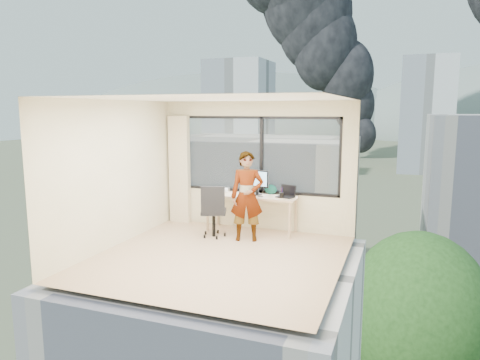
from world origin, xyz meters
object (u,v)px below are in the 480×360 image
at_px(handbag, 271,189).
at_px(laptop, 285,192).
at_px(person, 247,196).
at_px(chair, 214,210).
at_px(desk, 251,213).
at_px(game_console, 222,190).
at_px(monitor, 257,182).

bearing_deg(handbag, laptop, -27.21).
bearing_deg(person, chair, 163.09).
relative_size(desk, laptop, 5.19).
height_order(person, game_console, person).
distance_m(desk, person, 0.76).
bearing_deg(desk, chair, -134.28).
xyz_separation_m(monitor, game_console, (-0.81, 0.10, -0.22)).
distance_m(person, laptop, 0.82).
relative_size(chair, monitor, 2.06).
xyz_separation_m(desk, monitor, (0.09, 0.07, 0.63)).
distance_m(desk, game_console, 0.85).
height_order(chair, game_console, chair).
distance_m(chair, monitor, 1.05).
xyz_separation_m(person, game_console, (-0.83, 0.76, -0.05)).
bearing_deg(game_console, laptop, -6.38).
xyz_separation_m(desk, game_console, (-0.72, 0.17, 0.41)).
bearing_deg(laptop, chair, -138.81).
height_order(desk, game_console, game_console).
bearing_deg(desk, monitor, 36.48).
relative_size(desk, monitor, 3.56).
bearing_deg(person, handbag, 58.06).
distance_m(chair, game_console, 0.82).
xyz_separation_m(monitor, laptop, (0.60, -0.07, -0.15)).
xyz_separation_m(chair, monitor, (0.66, 0.65, 0.48)).
height_order(monitor, laptop, monitor).
xyz_separation_m(chair, laptop, (1.26, 0.58, 0.33)).
bearing_deg(monitor, game_console, -176.38).
distance_m(person, game_console, 1.13).
distance_m(game_console, laptop, 1.42).
height_order(desk, monitor, monitor).
bearing_deg(person, desk, 84.11).
distance_m(monitor, game_console, 0.85).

